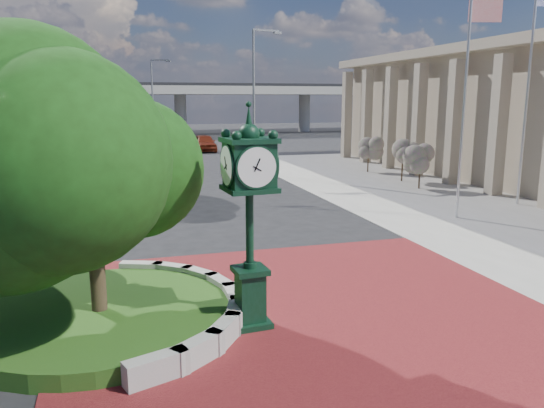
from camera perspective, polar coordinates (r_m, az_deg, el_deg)
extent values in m
plane|color=black|center=(14.19, 3.03, -10.56)|extent=(200.00, 200.00, 0.00)
cube|color=maroon|center=(13.31, 4.48, -12.01)|extent=(12.00, 12.00, 0.04)
cube|color=#9E9B93|center=(30.75, 25.68, 0.30)|extent=(20.00, 50.00, 0.04)
cube|color=#9E9B93|center=(10.67, -12.31, -16.95)|extent=(1.29, 0.76, 0.54)
cube|color=#9E9B93|center=(11.16, -7.95, -15.48)|extent=(1.20, 1.04, 0.54)
cube|color=#9E9B93|center=(11.88, -5.15, -13.68)|extent=(1.00, 1.22, 0.54)
cube|color=#9E9B93|center=(12.74, -3.98, -11.88)|extent=(0.71, 1.30, 0.54)
cube|color=#9E9B93|center=(13.64, -4.24, -10.28)|extent=(0.35, 1.25, 0.54)
cube|color=#9E9B93|center=(14.50, -5.62, -8.98)|extent=(0.71, 1.30, 0.54)
cube|color=#9E9B93|center=(15.24, -7.84, -8.00)|extent=(1.00, 1.22, 0.54)
cube|color=#9E9B93|center=(15.83, -10.64, -7.35)|extent=(1.20, 1.04, 0.54)
cube|color=#9E9B93|center=(16.23, -13.83, -7.02)|extent=(1.29, 0.76, 0.54)
cylinder|color=#1E4413|center=(13.44, -17.98, -11.49)|extent=(6.10, 6.10, 0.40)
cube|color=black|center=(32.35, 24.99, 7.97)|extent=(0.30, 40.00, 5.50)
cube|color=#9E9B93|center=(82.55, -13.41, 11.81)|extent=(90.00, 12.00, 1.20)
cube|color=black|center=(82.57, -13.44, 12.37)|extent=(90.00, 12.00, 0.40)
cylinder|color=#9E9B93|center=(83.14, -23.79, 8.75)|extent=(1.80, 1.80, 6.00)
cylinder|color=#9E9B93|center=(82.99, -9.81, 9.53)|extent=(1.80, 1.80, 6.00)
cylinder|color=#9E9B93|center=(87.53, 3.50, 9.75)|extent=(1.80, 1.80, 6.00)
cylinder|color=#38281C|center=(13.13, -18.22, -7.92)|extent=(0.36, 0.36, 2.17)
sphere|color=#173C10|center=(12.54, -18.96, 3.59)|extent=(5.20, 5.20, 5.20)
cylinder|color=#38281C|center=(30.73, -15.33, 2.80)|extent=(0.36, 0.36, 1.92)
sphere|color=#173C10|center=(30.50, -15.55, 7.04)|extent=(4.40, 4.40, 4.40)
cube|color=black|center=(12.80, -2.33, -12.64)|extent=(0.93, 0.93, 0.17)
cube|color=black|center=(12.54, -2.35, -9.84)|extent=(0.64, 0.64, 1.19)
cube|color=black|center=(12.33, -2.37, -7.13)|extent=(0.82, 0.82, 0.13)
cylinder|color=black|center=(12.06, -2.41, -2.69)|extent=(0.18, 0.18, 1.84)
cube|color=black|center=(11.79, -2.47, 4.25)|extent=(1.05, 1.05, 0.97)
cylinder|color=white|center=(11.31, -1.65, 3.96)|extent=(0.87, 0.14, 0.86)
cylinder|color=white|center=(12.27, -3.23, 4.52)|extent=(0.87, 0.14, 0.86)
cylinder|color=white|center=(11.64, -4.85, 4.13)|extent=(0.14, 0.87, 0.86)
cylinder|color=white|center=(11.96, -0.16, 4.36)|extent=(0.14, 0.87, 0.86)
sphere|color=black|center=(11.73, -2.50, 7.50)|extent=(0.48, 0.48, 0.48)
cone|color=black|center=(11.71, -2.51, 9.24)|extent=(0.19, 0.19, 0.54)
imported|color=#5D1C0D|center=(54.69, -7.28, 6.54)|extent=(2.06, 5.02, 1.70)
cylinder|color=silver|center=(24.62, 19.93, 9.49)|extent=(0.12, 0.12, 9.59)
plane|color=red|center=(25.31, 21.98, 18.76)|extent=(1.39, 0.37, 1.44)
cylinder|color=silver|center=(29.03, 25.76, 10.47)|extent=(0.13, 0.13, 10.85)
cylinder|color=slate|center=(37.58, -1.97, 10.75)|extent=(0.18, 0.18, 9.88)
cube|color=slate|center=(38.31, -0.63, 18.16)|extent=(1.96, 0.59, 0.13)
cube|color=slate|center=(38.72, 0.57, 17.93)|extent=(0.59, 0.39, 0.16)
cylinder|color=slate|center=(53.91, -12.68, 10.12)|extent=(0.16, 0.16, 8.91)
cube|color=slate|center=(53.76, -11.96, 14.91)|extent=(1.71, 0.79, 0.12)
cube|color=slate|center=(53.52, -11.12, 14.85)|extent=(0.55, 0.41, 0.15)
cylinder|color=#38281C|center=(32.55, 15.56, 2.60)|extent=(0.10, 0.10, 1.20)
sphere|color=#A55286|center=(32.42, 15.65, 4.34)|extent=(1.20, 1.20, 1.20)
cylinder|color=#38281C|center=(35.22, 13.80, 3.31)|extent=(0.10, 0.10, 1.20)
sphere|color=#A55286|center=(35.10, 13.88, 4.93)|extent=(1.20, 1.20, 1.20)
cylinder|color=#38281C|center=(39.22, 10.28, 4.24)|extent=(0.10, 0.10, 1.20)
sphere|color=#A55286|center=(39.11, 10.33, 5.69)|extent=(1.20, 1.20, 1.20)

